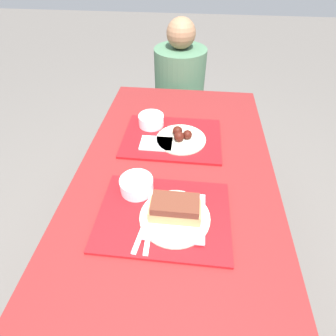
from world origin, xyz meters
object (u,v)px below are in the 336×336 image
at_px(tray_near, 164,215).
at_px(bowl_coleslaw_near, 137,184).
at_px(tray_far, 172,138).
at_px(person_seated_across, 180,82).
at_px(brisket_sandwich_plate, 175,212).
at_px(bowl_coleslaw_far, 151,120).
at_px(wings_plate_far, 181,137).

height_order(tray_near, bowl_coleslaw_near, bowl_coleslaw_near).
bearing_deg(tray_far, person_seated_across, 91.33).
relative_size(brisket_sandwich_plate, bowl_coleslaw_far, 1.95).
height_order(tray_near, tray_far, same).
relative_size(tray_near, tray_far, 1.00).
xyz_separation_m(tray_near, bowl_coleslaw_near, (-0.11, 0.10, 0.04)).
bearing_deg(bowl_coleslaw_near, wings_plate_far, 66.76).
relative_size(tray_far, person_seated_across, 0.67).
bearing_deg(wings_plate_far, bowl_coleslaw_near, -113.24).
distance_m(bowl_coleslaw_near, bowl_coleslaw_far, 0.43).
distance_m(wings_plate_far, person_seated_across, 0.74).
xyz_separation_m(tray_near, bowl_coleslaw_far, (-0.13, 0.53, 0.04)).
height_order(tray_far, person_seated_across, person_seated_across).
distance_m(bowl_coleslaw_far, wings_plate_far, 0.19).
bearing_deg(brisket_sandwich_plate, tray_far, 96.70).
bearing_deg(bowl_coleslaw_far, tray_near, -76.76).
relative_size(brisket_sandwich_plate, person_seated_across, 0.35).
height_order(tray_far, bowl_coleslaw_far, bowl_coleslaw_far).
distance_m(bowl_coleslaw_near, person_seated_across, 1.07).
distance_m(brisket_sandwich_plate, wings_plate_far, 0.44).
bearing_deg(tray_near, person_seated_across, 91.55).
height_order(tray_near, wings_plate_far, wings_plate_far).
bearing_deg(wings_plate_far, bowl_coleslaw_far, 145.77).
height_order(tray_far, brisket_sandwich_plate, brisket_sandwich_plate).
relative_size(bowl_coleslaw_near, brisket_sandwich_plate, 0.51).
bearing_deg(person_seated_across, tray_near, -88.45).
height_order(bowl_coleslaw_far, person_seated_across, person_seated_across).
relative_size(bowl_coleslaw_far, person_seated_across, 0.18).
bearing_deg(bowl_coleslaw_near, tray_near, -42.04).
bearing_deg(bowl_coleslaw_far, bowl_coleslaw_near, -88.26).
height_order(brisket_sandwich_plate, person_seated_across, person_seated_across).
height_order(tray_near, bowl_coleslaw_far, bowl_coleslaw_far).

